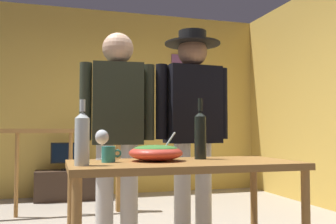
{
  "coord_description": "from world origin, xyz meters",
  "views": [
    {
      "loc": [
        -0.7,
        -3.08,
        0.95
      ],
      "look_at": [
        0.04,
        -0.57,
        1.08
      ],
      "focal_mm": 40.94,
      "sensor_mm": 36.0,
      "label": 1
    }
  ],
  "objects_px": {
    "flat_screen_tv": "(69,154)",
    "salad_bowl": "(156,152)",
    "person_standing_right": "(193,117)",
    "person_standing_left": "(117,125)",
    "stair_railing": "(57,159)",
    "framed_picture": "(186,74)",
    "wine_glass": "(102,138)",
    "wine_bottle_dark": "(200,134)",
    "wine_bottle_clear": "(82,138)",
    "tv_console": "(69,185)",
    "serving_table": "(183,175)",
    "mug_teal": "(109,154)"
  },
  "relations": [
    {
      "from": "flat_screen_tv",
      "to": "salad_bowl",
      "type": "distance_m",
      "value": 3.26
    },
    {
      "from": "person_standing_right",
      "to": "person_standing_left",
      "type": "bearing_deg",
      "value": -4.49
    },
    {
      "from": "stair_railing",
      "to": "salad_bowl",
      "type": "bearing_deg",
      "value": -76.24
    },
    {
      "from": "framed_picture",
      "to": "salad_bowl",
      "type": "xyz_separation_m",
      "value": [
        -1.42,
        -3.55,
        -1.05
      ]
    },
    {
      "from": "wine_glass",
      "to": "wine_bottle_dark",
      "type": "relative_size",
      "value": 0.49
    },
    {
      "from": "salad_bowl",
      "to": "wine_glass",
      "type": "xyz_separation_m",
      "value": [
        -0.3,
        0.19,
        0.08
      ]
    },
    {
      "from": "wine_bottle_clear",
      "to": "wine_bottle_dark",
      "type": "bearing_deg",
      "value": 19.11
    },
    {
      "from": "tv_console",
      "to": "serving_table",
      "type": "bearing_deg",
      "value": -80.56
    },
    {
      "from": "wine_bottle_dark",
      "to": "flat_screen_tv",
      "type": "bearing_deg",
      "value": 102.79
    },
    {
      "from": "wine_glass",
      "to": "person_standing_right",
      "type": "relative_size",
      "value": 0.11
    },
    {
      "from": "tv_console",
      "to": "wine_bottle_dark",
      "type": "height_order",
      "value": "wine_bottle_dark"
    },
    {
      "from": "wine_glass",
      "to": "stair_railing",
      "type": "bearing_deg",
      "value": 97.04
    },
    {
      "from": "framed_picture",
      "to": "salad_bowl",
      "type": "bearing_deg",
      "value": -111.78
    },
    {
      "from": "wine_bottle_dark",
      "to": "wine_bottle_clear",
      "type": "bearing_deg",
      "value": -160.89
    },
    {
      "from": "person_standing_left",
      "to": "stair_railing",
      "type": "bearing_deg",
      "value": -71.86
    },
    {
      "from": "wine_bottle_clear",
      "to": "stair_railing",
      "type": "bearing_deg",
      "value": 92.58
    },
    {
      "from": "person_standing_left",
      "to": "person_standing_right",
      "type": "xyz_separation_m",
      "value": [
        0.59,
        0.0,
        0.06
      ]
    },
    {
      "from": "framed_picture",
      "to": "flat_screen_tv",
      "type": "distance_m",
      "value": 2.22
    },
    {
      "from": "tv_console",
      "to": "flat_screen_tv",
      "type": "relative_size",
      "value": 1.83
    },
    {
      "from": "framed_picture",
      "to": "tv_console",
      "type": "distance_m",
      "value": 2.48
    },
    {
      "from": "stair_railing",
      "to": "serving_table",
      "type": "relative_size",
      "value": 1.78
    },
    {
      "from": "serving_table",
      "to": "person_standing_right",
      "type": "xyz_separation_m",
      "value": [
        0.3,
        0.64,
        0.37
      ]
    },
    {
      "from": "person_standing_right",
      "to": "tv_console",
      "type": "bearing_deg",
      "value": -76.9
    },
    {
      "from": "salad_bowl",
      "to": "mug_teal",
      "type": "xyz_separation_m",
      "value": [
        -0.29,
        -0.02,
        -0.01
      ]
    },
    {
      "from": "salad_bowl",
      "to": "tv_console",
      "type": "bearing_deg",
      "value": 97.0
    },
    {
      "from": "tv_console",
      "to": "mug_teal",
      "type": "bearing_deg",
      "value": -88.01
    },
    {
      "from": "tv_console",
      "to": "salad_bowl",
      "type": "height_order",
      "value": "salad_bowl"
    },
    {
      "from": "salad_bowl",
      "to": "wine_bottle_clear",
      "type": "relative_size",
      "value": 0.95
    },
    {
      "from": "tv_console",
      "to": "serving_table",
      "type": "relative_size",
      "value": 0.67
    },
    {
      "from": "salad_bowl",
      "to": "person_standing_left",
      "type": "distance_m",
      "value": 0.62
    },
    {
      "from": "stair_railing",
      "to": "salad_bowl",
      "type": "distance_m",
      "value": 2.38
    },
    {
      "from": "tv_console",
      "to": "person_standing_right",
      "type": "xyz_separation_m",
      "value": [
        0.85,
        -2.68,
        0.85
      ]
    },
    {
      "from": "flat_screen_tv",
      "to": "wine_glass",
      "type": "distance_m",
      "value": 3.05
    },
    {
      "from": "tv_console",
      "to": "mug_teal",
      "type": "distance_m",
      "value": 3.33
    },
    {
      "from": "tv_console",
      "to": "stair_railing",
      "type": "bearing_deg",
      "value": -99.69
    },
    {
      "from": "tv_console",
      "to": "serving_table",
      "type": "height_order",
      "value": "serving_table"
    },
    {
      "from": "wine_bottle_clear",
      "to": "wine_bottle_dark",
      "type": "relative_size",
      "value": 0.88
    },
    {
      "from": "flat_screen_tv",
      "to": "mug_teal",
      "type": "xyz_separation_m",
      "value": [
        0.11,
        -3.24,
        0.18
      ]
    },
    {
      "from": "flat_screen_tv",
      "to": "wine_bottle_clear",
      "type": "height_order",
      "value": "wine_bottle_clear"
    },
    {
      "from": "salad_bowl",
      "to": "wine_glass",
      "type": "distance_m",
      "value": 0.37
    },
    {
      "from": "person_standing_right",
      "to": "wine_glass",
      "type": "bearing_deg",
      "value": 22.59
    },
    {
      "from": "wine_glass",
      "to": "person_standing_left",
      "type": "distance_m",
      "value": 0.43
    },
    {
      "from": "salad_bowl",
      "to": "wine_bottle_clear",
      "type": "height_order",
      "value": "wine_bottle_clear"
    },
    {
      "from": "tv_console",
      "to": "wine_glass",
      "type": "xyz_separation_m",
      "value": [
        0.1,
        -3.06,
        0.7
      ]
    },
    {
      "from": "framed_picture",
      "to": "person_standing_right",
      "type": "height_order",
      "value": "framed_picture"
    },
    {
      "from": "wine_glass",
      "to": "tv_console",
      "type": "bearing_deg",
      "value": 91.81
    },
    {
      "from": "stair_railing",
      "to": "person_standing_right",
      "type": "bearing_deg",
      "value": -59.55
    },
    {
      "from": "serving_table",
      "to": "mug_teal",
      "type": "bearing_deg",
      "value": 173.57
    },
    {
      "from": "flat_screen_tv",
      "to": "person_standing_right",
      "type": "relative_size",
      "value": 0.28
    },
    {
      "from": "tv_console",
      "to": "flat_screen_tv",
      "type": "xyz_separation_m",
      "value": [
        0.0,
        -0.03,
        0.43
      ]
    }
  ]
}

